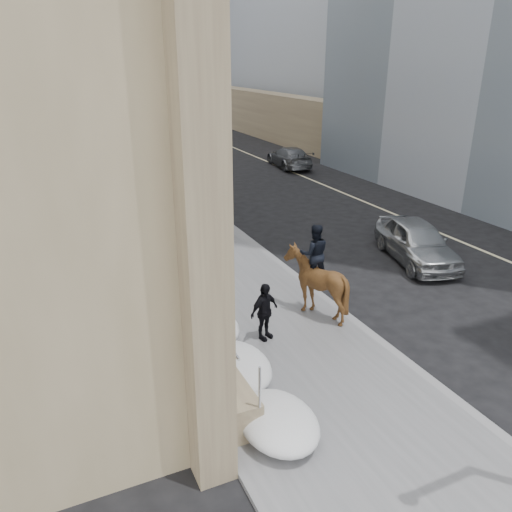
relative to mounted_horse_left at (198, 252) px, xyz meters
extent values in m
plane|color=black|center=(0.52, -5.55, -1.13)|extent=(140.00, 140.00, 0.00)
cube|color=#565659|center=(0.52, 4.45, -1.07)|extent=(5.00, 80.00, 0.12)
cube|color=slate|center=(3.14, 4.45, -1.07)|extent=(0.24, 80.00, 0.12)
cube|color=#BFB78C|center=(11.02, 4.45, -1.13)|extent=(0.15, 70.00, 0.01)
cube|color=#73614A|center=(-1.73, 14.45, -0.68)|extent=(1.10, 44.00, 0.90)
cylinder|color=silver|center=(-1.28, 14.45, 0.22)|extent=(0.06, 42.00, 0.06)
cube|color=#73614A|center=(-2.33, 4.45, 6.97)|extent=(0.70, 1.20, 16.20)
cube|color=black|center=(-2.18, 7.45, 2.87)|extent=(0.20, 2.20, 4.50)
cube|color=#73614A|center=(16.02, 4.45, 0.87)|extent=(2.00, 80.00, 4.00)
cube|color=gray|center=(-5.48, 66.45, 8.87)|extent=(24.00, 12.00, 20.00)
cylinder|color=#2D2D30|center=(3.42, 8.45, 2.87)|extent=(0.18, 0.18, 8.00)
cube|color=#2D2D30|center=(2.62, 8.45, 6.77)|extent=(1.60, 0.15, 0.12)
cylinder|color=#2D2D30|center=(1.92, 8.45, 6.62)|extent=(0.24, 0.24, 0.30)
cylinder|color=#2D2D30|center=(3.42, 28.45, 2.87)|extent=(0.18, 0.18, 8.00)
cube|color=#2D2D30|center=(2.62, 28.45, 6.77)|extent=(1.60, 0.15, 0.12)
cylinder|color=#2D2D30|center=(1.92, 28.45, 6.62)|extent=(0.24, 0.24, 0.30)
cylinder|color=#2D2D30|center=(3.52, 16.45, 1.87)|extent=(0.20, 0.20, 6.00)
cylinder|color=#2D2D30|center=(1.52, 16.45, 4.67)|extent=(4.00, 0.16, 0.16)
imported|color=black|center=(0.02, 16.45, 4.17)|extent=(0.18, 0.22, 1.10)
ellipsoid|color=silver|center=(-0.93, -5.55, -0.67)|extent=(1.50, 2.10, 0.68)
ellipsoid|color=silver|center=(-0.88, -1.55, -0.65)|extent=(1.60, 2.20, 0.72)
ellipsoid|color=silver|center=(-0.98, 2.45, -0.69)|extent=(1.40, 2.00, 0.64)
ellipsoid|color=silver|center=(-0.83, 6.45, -0.63)|extent=(1.70, 2.30, 0.76)
ellipsoid|color=silver|center=(-0.93, 10.45, -0.68)|extent=(1.50, 2.10, 0.66)
imported|color=#513018|center=(0.00, -0.01, -0.08)|extent=(1.34, 2.34, 1.87)
imported|color=black|center=(0.00, 0.14, 0.73)|extent=(0.69, 0.51, 1.72)
imported|color=#422913|center=(2.31, -3.53, -0.03)|extent=(2.07, 2.20, 1.96)
imported|color=black|center=(2.31, -3.38, 0.77)|extent=(1.01, 0.89, 1.72)
imported|color=black|center=(0.42, -4.17, -0.23)|extent=(0.99, 0.67, 1.57)
imported|color=#A1A5A9|center=(7.89, -1.35, -0.37)|extent=(2.97, 4.81, 1.53)
imported|color=slate|center=(11.54, 15.44, -0.45)|extent=(2.47, 4.92, 1.37)
camera|label=1|loc=(-4.49, -14.49, 5.91)|focal=35.00mm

